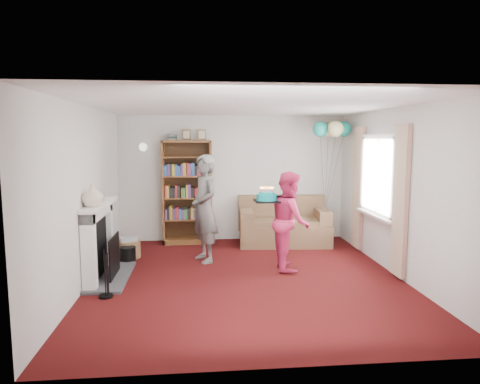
{
  "coord_description": "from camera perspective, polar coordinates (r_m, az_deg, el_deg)",
  "views": [
    {
      "loc": [
        -0.68,
        -6.05,
        2.04
      ],
      "look_at": [
        -0.04,
        0.6,
        1.21
      ],
      "focal_mm": 32.0,
      "sensor_mm": 36.0,
      "label": 1
    }
  ],
  "objects": [
    {
      "name": "wall_back",
      "position": [
        8.62,
        -0.95,
        1.86
      ],
      "size": [
        4.5,
        0.02,
        2.5
      ],
      "primitive_type": "cube",
      "color": "silver",
      "rests_on": "ground"
    },
    {
      "name": "balloons",
      "position": [
        8.36,
        12.16,
        8.2
      ],
      "size": [
        0.73,
        0.73,
        1.7
      ],
      "color": "#3F3F3F",
      "rests_on": "ground"
    },
    {
      "name": "wall_right",
      "position": [
        6.77,
        20.28,
        -0.03
      ],
      "size": [
        0.02,
        5.0,
        2.5
      ],
      "primitive_type": "cube",
      "color": "silver",
      "rests_on": "ground"
    },
    {
      "name": "person_magenta",
      "position": [
        6.75,
        6.66,
        -3.77
      ],
      "size": [
        0.62,
        0.78,
        1.54
      ],
      "primitive_type": "imported",
      "rotation": [
        0.0,
        0.0,
        1.52
      ],
      "color": "#CB2858",
      "rests_on": "ground"
    },
    {
      "name": "sofa",
      "position": [
        8.45,
        5.82,
        -4.51
      ],
      "size": [
        1.72,
        0.91,
        0.91
      ],
      "rotation": [
        0.0,
        0.0,
        -0.08
      ],
      "color": "brown",
      "rests_on": "ground"
    },
    {
      "name": "ceiling",
      "position": [
        6.1,
        0.92,
        11.49
      ],
      "size": [
        4.5,
        5.0,
        0.01
      ],
      "primitive_type": "cube",
      "color": "white",
      "rests_on": "wall_back"
    },
    {
      "name": "mantel_vase",
      "position": [
        6.12,
        -19.08,
        -0.42
      ],
      "size": [
        0.36,
        0.36,
        0.31
      ],
      "primitive_type": "imported",
      "rotation": [
        0.0,
        0.0,
        0.25
      ],
      "color": "beige",
      "rests_on": "fireplace"
    },
    {
      "name": "window_bay",
      "position": [
        7.29,
        17.84,
        0.19
      ],
      "size": [
        0.14,
        2.02,
        2.2
      ],
      "color": "white",
      "rests_on": "ground"
    },
    {
      "name": "wall_sconce",
      "position": [
        8.48,
        -12.81,
        5.87
      ],
      "size": [
        0.16,
        0.23,
        0.16
      ],
      "color": "gold",
      "rests_on": "ground"
    },
    {
      "name": "wicker_basket",
      "position": [
        7.67,
        -14.59,
        -7.29
      ],
      "size": [
        0.39,
        0.39,
        0.36
      ],
      "rotation": [
        0.0,
        0.0,
        0.31
      ],
      "color": "#8F6643",
      "rests_on": "ground"
    },
    {
      "name": "birthday_cake",
      "position": [
        6.62,
        3.58,
        -0.7
      ],
      "size": [
        0.38,
        0.38,
        0.22
      ],
      "rotation": [
        0.0,
        0.0,
        0.02
      ],
      "color": "black",
      "rests_on": "ground"
    },
    {
      "name": "wall_left",
      "position": [
        6.3,
        -19.98,
        -0.51
      ],
      "size": [
        0.02,
        5.0,
        2.5
      ],
      "primitive_type": "cube",
      "color": "silver",
      "rests_on": "ground"
    },
    {
      "name": "bookcase",
      "position": [
        8.42,
        -7.05,
        -0.16
      ],
      "size": [
        0.95,
        0.42,
        2.22
      ],
      "color": "#472B14",
      "rests_on": "ground"
    },
    {
      "name": "person_striped",
      "position": [
        7.11,
        -4.76,
        -2.2
      ],
      "size": [
        0.65,
        0.76,
        1.78
      ],
      "primitive_type": "imported",
      "rotation": [
        0.0,
        0.0,
        -1.17
      ],
      "color": "black",
      "rests_on": "ground"
    },
    {
      "name": "ground",
      "position": [
        6.42,
        0.88,
        -11.42
      ],
      "size": [
        5.0,
        5.0,
        0.0
      ],
      "primitive_type": "plane",
      "color": "black",
      "rests_on": "ground"
    },
    {
      "name": "fireplace",
      "position": [
        6.58,
        -17.83,
        -6.67
      ],
      "size": [
        0.55,
        1.8,
        1.12
      ],
      "color": "#3F3F42",
      "rests_on": "ground"
    }
  ]
}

